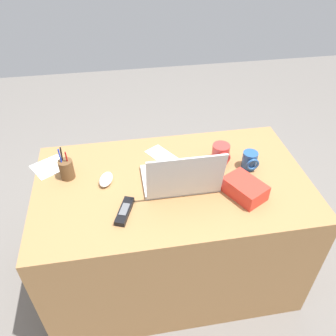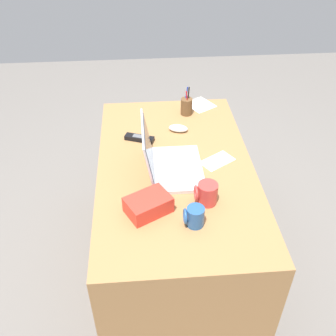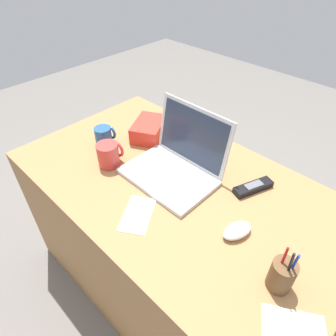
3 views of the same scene
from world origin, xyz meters
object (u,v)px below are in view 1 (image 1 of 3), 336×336
(pen_holder, at_px, (67,169))
(snack_bag, at_px, (245,189))
(coffee_mug_white, at_px, (221,154))
(laptop, at_px, (181,178))
(cordless_phone, at_px, (125,211))
(computer_mouse, at_px, (106,179))
(coffee_mug_tall, at_px, (250,160))

(pen_holder, height_order, snack_bag, pen_holder)
(coffee_mug_white, distance_m, snack_bag, 0.26)
(laptop, relative_size, cordless_phone, 2.14)
(cordless_phone, distance_m, snack_bag, 0.54)
(computer_mouse, xyz_separation_m, cordless_phone, (-0.07, 0.21, -0.01))
(laptop, distance_m, computer_mouse, 0.35)
(coffee_mug_white, relative_size, snack_bag, 0.54)
(laptop, relative_size, computer_mouse, 3.31)
(pen_holder, bearing_deg, coffee_mug_tall, 175.30)
(laptop, height_order, computer_mouse, laptop)
(laptop, relative_size, coffee_mug_white, 3.50)
(coffee_mug_tall, bearing_deg, laptop, 12.20)
(laptop, xyz_separation_m, cordless_phone, (0.27, 0.13, -0.04))
(computer_mouse, distance_m, snack_bag, 0.64)
(laptop, xyz_separation_m, pen_holder, (0.52, -0.15, -0.00))
(coffee_mug_white, distance_m, coffee_mug_tall, 0.15)
(pen_holder, distance_m, snack_bag, 0.83)
(computer_mouse, relative_size, cordless_phone, 0.65)
(cordless_phone, bearing_deg, snack_bag, -177.34)
(cordless_phone, bearing_deg, laptop, -154.21)
(laptop, height_order, coffee_mug_tall, laptop)
(coffee_mug_white, height_order, snack_bag, coffee_mug_white)
(computer_mouse, distance_m, coffee_mug_tall, 0.70)
(coffee_mug_white, relative_size, cordless_phone, 0.61)
(coffee_mug_white, height_order, coffee_mug_tall, coffee_mug_white)
(laptop, height_order, snack_bag, laptop)
(cordless_phone, bearing_deg, computer_mouse, -71.30)
(cordless_phone, height_order, snack_bag, snack_bag)
(coffee_mug_white, bearing_deg, computer_mouse, 6.31)
(cordless_phone, bearing_deg, coffee_mug_tall, -161.71)
(coffee_mug_white, distance_m, cordless_phone, 0.58)
(computer_mouse, bearing_deg, pen_holder, -4.01)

